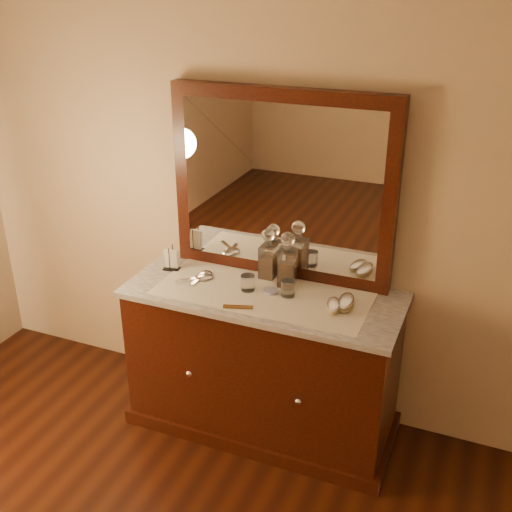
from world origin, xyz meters
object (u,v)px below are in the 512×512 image
(comb, at_px, (238,307))
(decanter_left, at_px, (268,259))
(hand_mirror_inner, at_px, (200,278))
(dresser_cabinet, at_px, (263,363))
(pin_dish, at_px, (271,291))
(hand_mirror_outer, at_px, (203,275))
(brush_near, at_px, (333,306))
(brush_far, at_px, (346,303))
(napkin_rack, at_px, (171,260))
(decanter_right, at_px, (287,265))
(mirror_frame, at_px, (282,186))

(comb, xyz_separation_m, decanter_left, (0.01, 0.37, 0.10))
(hand_mirror_inner, bearing_deg, dresser_cabinet, -0.61)
(pin_dish, xyz_separation_m, hand_mirror_outer, (-0.40, 0.03, 0.00))
(comb, bearing_deg, brush_near, 2.58)
(dresser_cabinet, bearing_deg, pin_dish, 14.99)
(brush_far, bearing_deg, comb, -156.68)
(brush_near, height_order, brush_far, brush_far)
(dresser_cabinet, bearing_deg, napkin_rack, 174.17)
(brush_near, xyz_separation_m, hand_mirror_inner, (-0.75, 0.04, -0.01))
(brush_near, relative_size, hand_mirror_inner, 0.86)
(comb, height_order, brush_near, brush_near)
(brush_far, bearing_deg, decanter_right, 162.12)
(dresser_cabinet, relative_size, napkin_rack, 10.14)
(decanter_right, relative_size, brush_far, 1.66)
(dresser_cabinet, relative_size, comb, 9.44)
(brush_near, xyz_separation_m, brush_far, (0.05, 0.05, 0.00))
(hand_mirror_outer, bearing_deg, napkin_rack, 174.49)
(decanter_left, relative_size, decanter_right, 0.93)
(decanter_right, bearing_deg, napkin_rack, -174.54)
(decanter_right, xyz_separation_m, hand_mirror_outer, (-0.45, -0.08, -0.11))
(decanter_left, height_order, brush_near, decanter_left)
(brush_near, height_order, hand_mirror_inner, brush_near)
(dresser_cabinet, distance_m, brush_near, 0.60)
(dresser_cabinet, xyz_separation_m, brush_near, (0.38, -0.04, 0.46))
(mirror_frame, distance_m, hand_mirror_inner, 0.66)
(mirror_frame, height_order, decanter_left, mirror_frame)
(dresser_cabinet, relative_size, decanter_left, 5.00)
(dresser_cabinet, relative_size, decanter_right, 4.67)
(brush_near, relative_size, brush_far, 0.89)
(pin_dish, relative_size, hand_mirror_outer, 0.41)
(pin_dish, distance_m, napkin_rack, 0.61)
(brush_near, bearing_deg, decanter_left, 153.91)
(pin_dish, bearing_deg, brush_near, -8.08)
(decanter_left, bearing_deg, comb, -92.11)
(pin_dish, relative_size, brush_far, 0.43)
(napkin_rack, height_order, decanter_left, decanter_left)
(comb, height_order, hand_mirror_outer, hand_mirror_outer)
(decanter_left, bearing_deg, brush_far, -18.55)
(decanter_right, bearing_deg, hand_mirror_outer, -169.57)
(decanter_right, relative_size, hand_mirror_outer, 1.59)
(mirror_frame, bearing_deg, napkin_rack, -161.96)
(napkin_rack, xyz_separation_m, decanter_right, (0.66, 0.06, 0.06))
(napkin_rack, height_order, brush_near, napkin_rack)
(pin_dish, bearing_deg, brush_far, -0.11)
(dresser_cabinet, xyz_separation_m, brush_far, (0.43, 0.01, 0.47))
(pin_dish, bearing_deg, hand_mirror_outer, 175.89)
(mirror_frame, bearing_deg, decanter_right, -55.49)
(decanter_left, xyz_separation_m, decanter_right, (0.12, -0.05, 0.01))
(hand_mirror_outer, distance_m, hand_mirror_inner, 0.03)
(pin_dish, distance_m, brush_near, 0.35)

